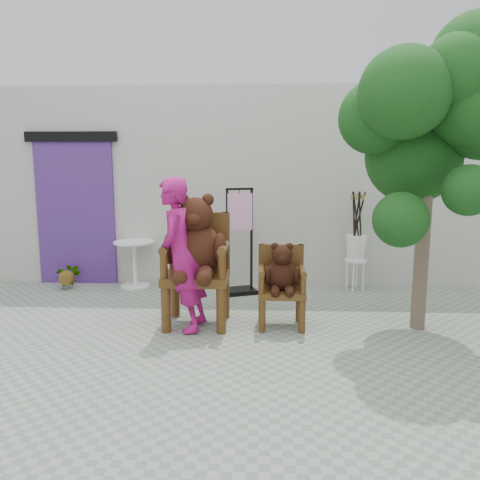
% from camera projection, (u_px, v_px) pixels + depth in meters
% --- Properties ---
extents(ground_plane, '(60.00, 60.00, 0.00)m').
position_uv_depth(ground_plane, '(275.00, 349.00, 4.69)').
color(ground_plane, gray).
rests_on(ground_plane, ground).
extents(back_wall, '(9.00, 1.00, 3.00)m').
position_uv_depth(back_wall, '(271.00, 186.00, 7.51)').
color(back_wall, '#BBB9AF').
rests_on(back_wall, ground).
extents(doorway, '(1.40, 0.11, 2.33)m').
position_uv_depth(doorway, '(76.00, 209.00, 7.19)').
color(doorway, '#4E2878').
rests_on(doorway, ground).
extents(chair_big, '(0.73, 0.80, 1.52)m').
position_uv_depth(chair_big, '(196.00, 251.00, 5.32)').
color(chair_big, '#40260D').
rests_on(chair_big, ground).
extents(chair_small, '(0.53, 0.52, 0.97)m').
position_uv_depth(chair_small, '(282.00, 277.00, 5.30)').
color(chair_small, '#40260D').
rests_on(chair_small, ground).
extents(person, '(0.45, 0.65, 1.70)m').
position_uv_depth(person, '(182.00, 255.00, 5.14)').
color(person, '#A41466').
rests_on(person, ground).
extents(cafe_table, '(0.60, 0.60, 0.70)m').
position_uv_depth(cafe_table, '(134.00, 258.00, 7.03)').
color(cafe_table, white).
rests_on(cafe_table, ground).
extents(display_stand, '(0.54, 0.48, 1.51)m').
position_uv_depth(display_stand, '(240.00, 253.00, 6.67)').
color(display_stand, black).
rests_on(display_stand, ground).
extents(stool_bucket, '(0.32, 0.32, 1.45)m').
position_uv_depth(stool_bucket, '(356.00, 247.00, 6.85)').
color(stool_bucket, white).
rests_on(stool_bucket, ground).
extents(tree, '(1.83, 1.65, 3.30)m').
position_uv_depth(tree, '(435.00, 118.00, 4.77)').
color(tree, '#4F3E2F').
rests_on(tree, ground).
extents(potted_plant, '(0.43, 0.39, 0.39)m').
position_uv_depth(potted_plant, '(68.00, 275.00, 7.02)').
color(potted_plant, black).
rests_on(potted_plant, ground).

